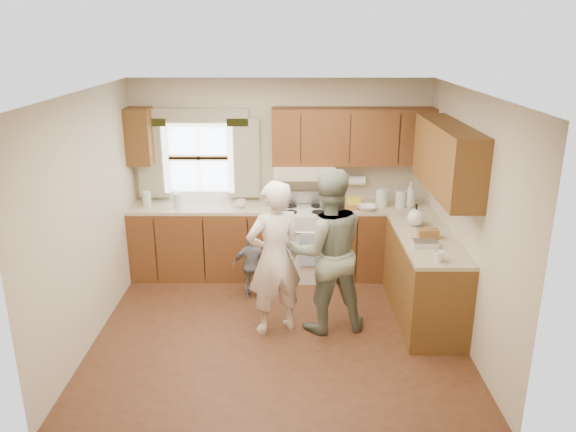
{
  "coord_description": "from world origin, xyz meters",
  "views": [
    {
      "loc": [
        0.12,
        -5.33,
        3.04
      ],
      "look_at": [
        0.1,
        0.4,
        1.15
      ],
      "focal_mm": 35.0,
      "sensor_mm": 36.0,
      "label": 1
    }
  ],
  "objects_px": {
    "woman_left": "(274,258)",
    "woman_right": "(327,251)",
    "stove": "(304,241)",
    "child": "(253,266)"
  },
  "relations": [
    {
      "from": "child",
      "to": "woman_left",
      "type": "bearing_deg",
      "value": 111.55
    },
    {
      "from": "stove",
      "to": "woman_right",
      "type": "xyz_separation_m",
      "value": [
        0.2,
        -1.37,
        0.41
      ]
    },
    {
      "from": "woman_right",
      "to": "woman_left",
      "type": "bearing_deg",
      "value": -3.26
    },
    {
      "from": "stove",
      "to": "woman_left",
      "type": "xyz_separation_m",
      "value": [
        -0.34,
        -1.44,
        0.36
      ]
    },
    {
      "from": "stove",
      "to": "woman_left",
      "type": "bearing_deg",
      "value": -103.24
    },
    {
      "from": "stove",
      "to": "woman_right",
      "type": "height_order",
      "value": "woman_right"
    },
    {
      "from": "woman_left",
      "to": "woman_right",
      "type": "distance_m",
      "value": 0.55
    },
    {
      "from": "woman_right",
      "to": "child",
      "type": "xyz_separation_m",
      "value": [
        -0.82,
        0.71,
        -0.47
      ]
    },
    {
      "from": "stove",
      "to": "woman_left",
      "type": "height_order",
      "value": "woman_left"
    },
    {
      "from": "child",
      "to": "woman_right",
      "type": "bearing_deg",
      "value": 141.05
    }
  ]
}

